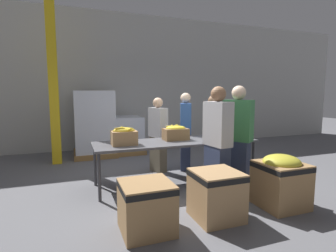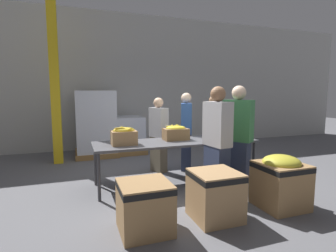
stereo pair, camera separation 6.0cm
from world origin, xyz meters
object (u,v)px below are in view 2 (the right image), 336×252
banana_box_2 (223,130)px  donation_bin_1 (215,193)px  banana_box_1 (176,133)px  volunteer_4 (213,133)px  donation_bin_2 (281,180)px  sorting_table (176,143)px  pallet_stack_2 (125,135)px  banana_box_0 (124,136)px  volunteer_2 (159,135)px  volunteer_3 (238,139)px  volunteer_0 (186,132)px  donation_bin_0 (145,205)px  volunteer_1 (217,143)px  support_pillar (55,78)px  pallet_stack_1 (96,124)px  pallet_stack_0 (96,130)px

banana_box_2 → donation_bin_1: (-1.04, -1.56, -0.58)m
banana_box_1 → volunteer_4: bearing=25.9°
donation_bin_2 → banana_box_1: bearing=122.6°
sorting_table → banana_box_2: banana_box_2 is taller
pallet_stack_2 → banana_box_0: bearing=-100.5°
banana_box_1 → volunteer_2: 0.73m
volunteer_4 → donation_bin_2: volunteer_4 is taller
volunteer_2 → volunteer_3: bearing=14.0°
volunteer_0 → donation_bin_1: size_ratio=2.62×
volunteer_0 → sorting_table: bearing=-11.9°
volunteer_4 → pallet_stack_2: bearing=-118.5°
banana_box_2 → donation_bin_0: banana_box_2 is taller
volunteer_0 → donation_bin_0: (-1.49, -2.23, -0.50)m
volunteer_2 → volunteer_1: bearing=-4.6°
volunteer_0 → volunteer_2: 0.61m
banana_box_2 → donation_bin_2: (0.02, -1.56, -0.52)m
banana_box_2 → volunteer_2: (-1.10, 0.71, -0.15)m
volunteer_2 → pallet_stack_2: 2.08m
volunteer_2 → volunteer_3: 1.72m
banana_box_1 → support_pillar: 3.23m
volunteer_2 → donation_bin_2: (1.11, -2.27, -0.37)m
donation_bin_0 → pallet_stack_2: pallet_stack_2 is taller
banana_box_0 → banana_box_2: 1.98m
pallet_stack_1 → pallet_stack_2: (0.79, 0.09, -0.35)m
volunteer_0 → donation_bin_1: (-0.55, -2.23, -0.48)m
volunteer_4 → pallet_stack_2: volunteer_4 is taller
sorting_table → donation_bin_0: sorting_table is taller
banana_box_2 → support_pillar: support_pillar is taller
banana_box_2 → donation_bin_1: banana_box_2 is taller
banana_box_1 → donation_bin_2: banana_box_1 is taller
volunteer_0 → volunteer_4: bearing=98.6°
banana_box_0 → donation_bin_2: (1.99, -1.41, -0.53)m
volunteer_2 → donation_bin_0: (-0.89, -2.27, -0.45)m
banana_box_0 → pallet_stack_1: (-0.25, 2.81, -0.09)m
volunteer_2 → pallet_stack_0: volunteer_2 is taller
banana_box_2 → volunteer_4: bearing=80.7°
sorting_table → volunteer_3: bearing=-35.5°
donation_bin_2 → volunteer_1: bearing=136.8°
banana_box_2 → donation_bin_1: size_ratio=0.73×
volunteer_0 → volunteer_3: volunteer_3 is taller
banana_box_1 → volunteer_3: 1.11m
volunteer_1 → donation_bin_2: (0.68, -0.64, -0.46)m
pallet_stack_2 → support_pillar: bearing=-160.7°
volunteer_1 → pallet_stack_2: 3.77m
volunteer_3 → donation_bin_1: 1.34m
volunteer_0 → pallet_stack_1: size_ratio=0.97×
banana_box_0 → volunteer_3: size_ratio=0.23×
banana_box_1 → volunteer_4: 1.20m
banana_box_2 → pallet_stack_2: (-1.43, 2.75, -0.43)m
volunteer_2 → donation_bin_2: bearing=6.5°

